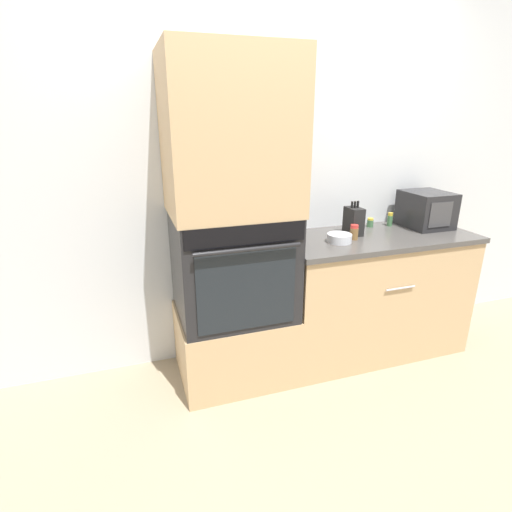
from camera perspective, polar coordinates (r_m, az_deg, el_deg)
name	(u,v)px	position (r m, az deg, el deg)	size (l,w,h in m)	color
ground_plane	(301,387)	(2.76, 6.51, -18.15)	(12.00, 12.00, 0.00)	gray
wall_back	(270,181)	(2.81, 2.07, 10.60)	(8.00, 0.05, 2.50)	silver
oven_cabinet_base	(235,343)	(2.76, -3.08, -12.25)	(0.73, 0.60, 0.47)	tan
wall_oven	(233,265)	(2.51, -3.29, -1.23)	(0.71, 0.64, 0.66)	black
oven_cabinet_upper	(230,135)	(2.35, -3.69, 16.91)	(0.73, 0.60, 0.90)	tan
counter_unit	(371,293)	(3.06, 16.06, -5.12)	(1.37, 0.63, 0.89)	tan
microwave	(426,209)	(3.22, 23.12, 6.14)	(0.30, 0.34, 0.26)	#232326
knife_block	(354,221)	(2.85, 13.77, 4.89)	(0.09, 0.14, 0.23)	black
bowl	(339,238)	(2.67, 11.83, 2.53)	(0.16, 0.16, 0.06)	silver
condiment_jar_near	(370,223)	(3.10, 15.99, 4.62)	(0.05, 0.05, 0.07)	#427047
condiment_jar_mid	(354,232)	(2.75, 13.83, 3.31)	(0.06, 0.06, 0.10)	brown
condiment_jar_far	(390,219)	(3.17, 18.59, 4.97)	(0.04, 0.04, 0.10)	#427047
condiment_jar_back	(289,231)	(2.74, 4.70, 3.62)	(0.04, 0.04, 0.09)	#427047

